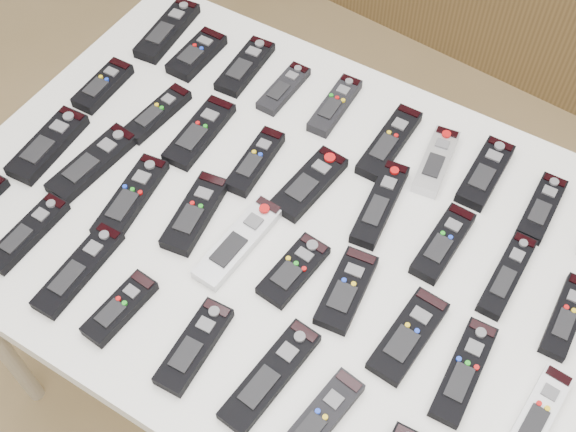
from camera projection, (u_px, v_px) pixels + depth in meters
The scene contains 35 objects.
table at pixel (288, 239), 1.38m from camera, with size 1.25×0.88×0.78m.
remote_0 at pixel (167, 30), 1.62m from camera, with size 0.06×0.20×0.02m, color black.
remote_1 at pixel (197, 54), 1.57m from camera, with size 0.06×0.15×0.02m, color black.
remote_2 at pixel (245, 66), 1.55m from camera, with size 0.06×0.17×0.02m, color black.
remote_3 at pixel (284, 88), 1.52m from camera, with size 0.04×0.15×0.02m, color black.
remote_4 at pixel (335, 105), 1.49m from camera, with size 0.05×0.16×0.02m, color black.
remote_5 at pixel (389, 142), 1.43m from camera, with size 0.05×0.19×0.02m, color black.
remote_6 at pixel (436, 161), 1.40m from camera, with size 0.05×0.16×0.02m, color #B7B7BC.
remote_7 at pixel (485, 173), 1.38m from camera, with size 0.06×0.17×0.02m, color black.
remote_8 at pixel (542, 208), 1.34m from camera, with size 0.05×0.15×0.02m, color black.
remote_10 at pixel (103, 86), 1.52m from camera, with size 0.05×0.15×0.02m, color black.
remote_11 at pixel (158, 114), 1.47m from camera, with size 0.05×0.16×0.02m, color black.
remote_12 at pixel (200, 132), 1.44m from camera, with size 0.06×0.18×0.02m, color black.
remote_13 at pixel (255, 161), 1.40m from camera, with size 0.05×0.16×0.02m, color black.
remote_14 at pixel (309, 184), 1.37m from camera, with size 0.06×0.17×0.02m, color black.
remote_15 at pixel (380, 204), 1.34m from camera, with size 0.05×0.19×0.02m, color black.
remote_16 at pixel (443, 243), 1.29m from camera, with size 0.05×0.17×0.02m, color black.
remote_17 at pixel (507, 275), 1.25m from camera, with size 0.04×0.18×0.02m, color black.
remote_18 at pixel (566, 316), 1.21m from camera, with size 0.04×0.16×0.02m, color black.
remote_19 at pixel (48, 145), 1.42m from camera, with size 0.06×0.19×0.02m, color black.
remote_20 at pixel (93, 163), 1.40m from camera, with size 0.06×0.20×0.02m, color black.
remote_21 at pixel (131, 198), 1.35m from camera, with size 0.06×0.20×0.02m, color black.
remote_22 at pixel (195, 213), 1.33m from camera, with size 0.06×0.17×0.02m, color black.
remote_23 at pixel (239, 242), 1.29m from camera, with size 0.05×0.20×0.02m, color #B7B7BC.
remote_24 at pixel (294, 270), 1.26m from camera, with size 0.06×0.15×0.02m, color black.
remote_25 at pixel (346, 290), 1.24m from camera, with size 0.06×0.16×0.02m, color black.
remote_26 at pixel (408, 336), 1.19m from camera, with size 0.06×0.17×0.02m, color black.
remote_27 at pixel (464, 371), 1.15m from camera, with size 0.05×0.19×0.02m, color black.
remote_28 at pixel (538, 413), 1.11m from camera, with size 0.05×0.16×0.02m, color silver.
remote_30 at pixel (28, 233), 1.30m from camera, with size 0.05×0.17×0.02m, color black.
remote_31 at pixel (79, 269), 1.26m from camera, with size 0.05×0.19×0.02m, color black.
remote_32 at pixel (120, 308), 1.22m from camera, with size 0.05×0.14×0.02m, color black.
remote_33 at pixel (194, 346), 1.18m from camera, with size 0.05×0.17×0.02m, color black.
remote_34 at pixel (270, 376), 1.15m from camera, with size 0.05×0.20×0.02m, color black.
remote_35 at pixel (317, 422), 1.10m from camera, with size 0.05×0.18×0.02m, color black.
Camera 1 is at (0.30, -0.50, 1.88)m, focal length 45.00 mm.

